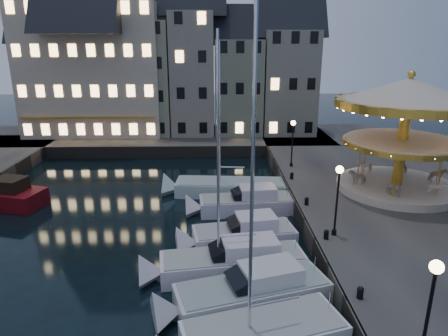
{
  "coord_description": "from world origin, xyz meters",
  "views": [
    {
      "loc": [
        0.37,
        -19.7,
        11.85
      ],
      "look_at": [
        1.0,
        8.0,
        3.2
      ],
      "focal_mm": 32.0,
      "sensor_mm": 36.0,
      "label": 1
    }
  ],
  "objects_px": {
    "motorboat_b": "(244,294)",
    "motorboat_d": "(237,236)",
    "streetlamp_c": "(293,137)",
    "motorboat_e": "(241,204)",
    "motorboat_f": "(224,188)",
    "bollard_b": "(326,234)",
    "motorboat_c": "(225,263)",
    "streetlamp_b": "(338,191)",
    "bollard_c": "(307,201)",
    "carousel": "(406,114)",
    "streetlamp_a": "(431,301)",
    "bollard_d": "(292,175)",
    "bollard_a": "(360,292)"
  },
  "relations": [
    {
      "from": "motorboat_b",
      "to": "motorboat_d",
      "type": "distance_m",
      "value": 5.88
    },
    {
      "from": "streetlamp_c",
      "to": "motorboat_d",
      "type": "xyz_separation_m",
      "value": [
        -5.52,
        -12.28,
        -3.38
      ]
    },
    {
      "from": "motorboat_e",
      "to": "motorboat_f",
      "type": "xyz_separation_m",
      "value": [
        -1.19,
        3.74,
        -0.11
      ]
    },
    {
      "from": "motorboat_d",
      "to": "motorboat_f",
      "type": "xyz_separation_m",
      "value": [
        -0.65,
        8.87,
        -0.11
      ]
    },
    {
      "from": "bollard_b",
      "to": "motorboat_c",
      "type": "xyz_separation_m",
      "value": [
        -5.73,
        -1.42,
        -0.92
      ]
    },
    {
      "from": "streetlamp_b",
      "to": "motorboat_c",
      "type": "relative_size",
      "value": 0.36
    },
    {
      "from": "bollard_c",
      "to": "motorboat_c",
      "type": "relative_size",
      "value": 0.05
    },
    {
      "from": "motorboat_d",
      "to": "motorboat_e",
      "type": "xyz_separation_m",
      "value": [
        0.54,
        5.13,
        0.0
      ]
    },
    {
      "from": "bollard_b",
      "to": "bollard_c",
      "type": "height_order",
      "value": "same"
    },
    {
      "from": "motorboat_d",
      "to": "bollard_b",
      "type": "bearing_deg",
      "value": -19.24
    },
    {
      "from": "carousel",
      "to": "motorboat_d",
      "type": "bearing_deg",
      "value": -153.91
    },
    {
      "from": "motorboat_c",
      "to": "streetlamp_a",
      "type": "bearing_deg",
      "value": -51.94
    },
    {
      "from": "bollard_c",
      "to": "carousel",
      "type": "distance_m",
      "value": 9.63
    },
    {
      "from": "bollard_c",
      "to": "motorboat_c",
      "type": "height_order",
      "value": "motorboat_c"
    },
    {
      "from": "streetlamp_c",
      "to": "bollard_c",
      "type": "bearing_deg",
      "value": -93.81
    },
    {
      "from": "streetlamp_c",
      "to": "motorboat_b",
      "type": "xyz_separation_m",
      "value": [
        -5.51,
        -18.17,
        -3.37
      ]
    },
    {
      "from": "bollard_d",
      "to": "motorboat_b",
      "type": "relative_size",
      "value": 0.07
    },
    {
      "from": "streetlamp_a",
      "to": "motorboat_c",
      "type": "height_order",
      "value": "motorboat_c"
    },
    {
      "from": "streetlamp_a",
      "to": "bollard_d",
      "type": "relative_size",
      "value": 7.32
    },
    {
      "from": "streetlamp_a",
      "to": "bollard_d",
      "type": "bearing_deg",
      "value": 91.72
    },
    {
      "from": "bollard_b",
      "to": "motorboat_f",
      "type": "relative_size",
      "value": 0.04
    },
    {
      "from": "streetlamp_b",
      "to": "streetlamp_c",
      "type": "distance_m",
      "value": 13.5
    },
    {
      "from": "bollard_c",
      "to": "motorboat_b",
      "type": "height_order",
      "value": "motorboat_b"
    },
    {
      "from": "motorboat_d",
      "to": "motorboat_f",
      "type": "height_order",
      "value": "motorboat_f"
    },
    {
      "from": "streetlamp_c",
      "to": "bollard_b",
      "type": "bearing_deg",
      "value": -92.45
    },
    {
      "from": "bollard_b",
      "to": "motorboat_d",
      "type": "distance_m",
      "value": 5.3
    },
    {
      "from": "motorboat_d",
      "to": "bollard_c",
      "type": "bearing_deg",
      "value": 33.73
    },
    {
      "from": "streetlamp_c",
      "to": "motorboat_c",
      "type": "bearing_deg",
      "value": -112.32
    },
    {
      "from": "streetlamp_a",
      "to": "motorboat_c",
      "type": "bearing_deg",
      "value": 128.06
    },
    {
      "from": "streetlamp_b",
      "to": "motorboat_e",
      "type": "bearing_deg",
      "value": 128.11
    },
    {
      "from": "streetlamp_a",
      "to": "streetlamp_b",
      "type": "distance_m",
      "value": 10.0
    },
    {
      "from": "motorboat_c",
      "to": "carousel",
      "type": "xyz_separation_m",
      "value": [
        13.14,
        9.17,
        6.41
      ]
    },
    {
      "from": "streetlamp_c",
      "to": "bollard_a",
      "type": "relative_size",
      "value": 7.32
    },
    {
      "from": "streetlamp_c",
      "to": "motorboat_e",
      "type": "xyz_separation_m",
      "value": [
        -4.98,
        -7.16,
        -3.38
      ]
    },
    {
      "from": "streetlamp_b",
      "to": "bollard_c",
      "type": "distance_m",
      "value": 5.14
    },
    {
      "from": "bollard_a",
      "to": "motorboat_d",
      "type": "bearing_deg",
      "value": 124.27
    },
    {
      "from": "streetlamp_b",
      "to": "carousel",
      "type": "xyz_separation_m",
      "value": [
        6.82,
        7.26,
        3.07
      ]
    },
    {
      "from": "motorboat_f",
      "to": "streetlamp_a",
      "type": "bearing_deg",
      "value": -72.93
    },
    {
      "from": "bollard_c",
      "to": "motorboat_f",
      "type": "bearing_deg",
      "value": 134.89
    },
    {
      "from": "motorboat_c",
      "to": "carousel",
      "type": "relative_size",
      "value": 1.16
    },
    {
      "from": "bollard_d",
      "to": "motorboat_e",
      "type": "distance_m",
      "value": 5.78
    },
    {
      "from": "motorboat_c",
      "to": "motorboat_f",
      "type": "height_order",
      "value": "motorboat_f"
    },
    {
      "from": "streetlamp_c",
      "to": "motorboat_f",
      "type": "height_order",
      "value": "motorboat_f"
    },
    {
      "from": "bollard_b",
      "to": "motorboat_f",
      "type": "xyz_separation_m",
      "value": [
        -5.57,
        10.59,
        -1.07
      ]
    },
    {
      "from": "bollard_a",
      "to": "motorboat_c",
      "type": "xyz_separation_m",
      "value": [
        -5.73,
        4.08,
        -0.92
      ]
    },
    {
      "from": "streetlamp_b",
      "to": "motorboat_c",
      "type": "bearing_deg",
      "value": -163.15
    },
    {
      "from": "bollard_a",
      "to": "motorboat_f",
      "type": "bearing_deg",
      "value": 109.09
    },
    {
      "from": "streetlamp_b",
      "to": "streetlamp_c",
      "type": "xyz_separation_m",
      "value": [
        0.0,
        13.5,
        0.0
      ]
    },
    {
      "from": "bollard_c",
      "to": "bollard_a",
      "type": "bearing_deg",
      "value": -90.0
    },
    {
      "from": "streetlamp_b",
      "to": "motorboat_c",
      "type": "height_order",
      "value": "motorboat_c"
    }
  ]
}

